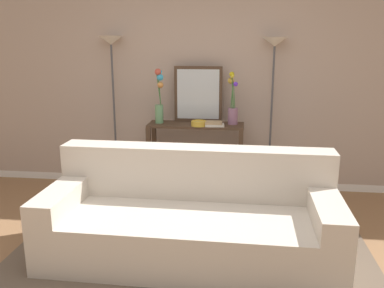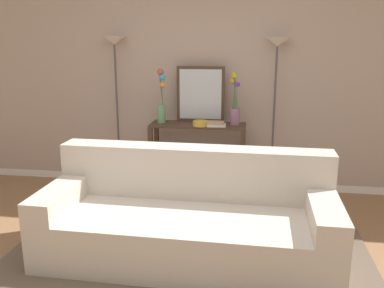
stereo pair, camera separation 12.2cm
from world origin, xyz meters
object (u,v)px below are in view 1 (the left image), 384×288
couch (191,221)px  floor_lamp_right (273,73)px  fruit_bowl (199,123)px  vase_tall_flowers (159,99)px  wall_mirror (198,94)px  book_stack (214,124)px  vase_short_flowers (233,105)px  floor_lamp_left (112,70)px  console_table (195,147)px  book_row_under_console (171,188)px

couch → floor_lamp_right: floor_lamp_right is taller
fruit_bowl → vase_tall_flowers: bearing=168.2°
wall_mirror → vase_tall_flowers: wall_mirror is taller
couch → vase_tall_flowers: bearing=110.9°
floor_lamp_right → book_stack: 0.88m
couch → book_stack: 1.46m
floor_lamp_right → vase_short_flowers: size_ratio=3.04×
floor_lamp_left → floor_lamp_right: bearing=0.0°
wall_mirror → vase_short_flowers: bearing=-14.9°
floor_lamp_left → floor_lamp_right: floor_lamp_left is taller
console_table → floor_lamp_right: (0.87, 0.14, 0.86)m
console_table → vase_tall_flowers: bearing=-178.8°
floor_lamp_left → wall_mirror: size_ratio=2.84×
couch → floor_lamp_right: (0.74, 1.59, 1.13)m
floor_lamp_right → fruit_bowl: bearing=-163.0°
book_row_under_console → console_table: bearing=0.0°
book_row_under_console → book_stack: bearing=-11.0°
floor_lamp_left → book_row_under_console: bearing=-11.4°
floor_lamp_right → fruit_bowl: 1.02m
floor_lamp_right → book_row_under_console: floor_lamp_right is taller
console_table → fruit_bowl: 0.33m
console_table → fruit_bowl: fruit_bowl is taller
floor_lamp_right → book_row_under_console: 1.81m
floor_lamp_left → vase_short_flowers: 1.48m
couch → floor_lamp_right: 2.08m
vase_short_flowers → fruit_bowl: vase_short_flowers is taller
floor_lamp_left → book_stack: (1.23, -0.24, -0.57)m
console_table → vase_tall_flowers: vase_tall_flowers is taller
book_stack → book_row_under_console: (-0.52, 0.10, -0.82)m
console_table → vase_short_flowers: vase_short_flowers is taller
fruit_bowl → book_row_under_console: size_ratio=0.57×
floor_lamp_right → book_stack: floor_lamp_right is taller
book_stack → vase_tall_flowers: bearing=171.8°
floor_lamp_right → book_stack: (-0.64, -0.24, -0.55)m
fruit_bowl → book_stack: fruit_bowl is taller
console_table → floor_lamp_left: bearing=171.9°
book_row_under_console → vase_short_flowers: bearing=2.9°
couch → console_table: bearing=95.1°
book_row_under_console → wall_mirror: bearing=24.9°
vase_tall_flowers → vase_short_flowers: size_ratio=1.05×
vase_tall_flowers → book_stack: 0.70m
vase_short_flowers → book_stack: 0.31m
couch → fruit_bowl: 1.46m
couch → console_table: couch is taller
book_stack → wall_mirror: bearing=130.5°
vase_tall_flowers → console_table: bearing=1.2°
console_table → book_row_under_console: console_table is taller
couch → vase_short_flowers: bearing=78.9°
floor_lamp_left → book_stack: size_ratio=8.26×
wall_mirror → couch: bearing=-85.8°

